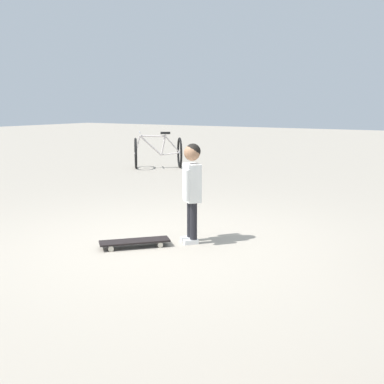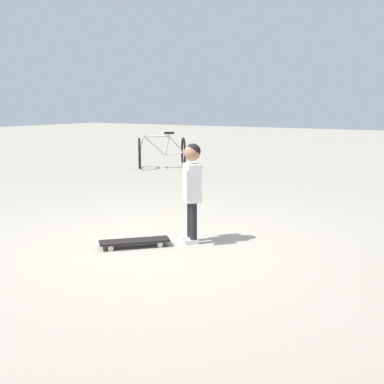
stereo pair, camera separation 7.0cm
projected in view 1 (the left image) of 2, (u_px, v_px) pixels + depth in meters
ground_plane at (162, 244)px, 4.97m from camera, size 50.00×50.00×0.00m
child_person at (192, 182)px, 4.93m from camera, size 0.28×0.39×1.06m
skateboard at (135, 242)px, 4.86m from camera, size 0.63×0.66×0.07m
bicycle_mid at (158, 152)px, 10.90m from camera, size 1.28×1.23×0.85m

